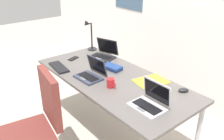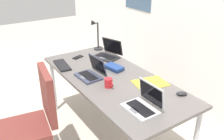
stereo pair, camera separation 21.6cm
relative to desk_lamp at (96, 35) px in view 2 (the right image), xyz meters
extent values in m
plane|color=#B7AD9E|center=(0.80, -0.28, -0.94)|extent=(12.00, 12.00, 0.00)
cube|color=silver|center=(0.80, 0.82, 0.36)|extent=(6.00, 0.12, 2.60)
cube|color=#595451|center=(0.80, -0.28, -0.21)|extent=(1.80, 0.80, 0.03)
cylinder|color=#B2B5BA|center=(-0.04, -0.62, -0.58)|extent=(0.04, 0.04, 0.71)
cylinder|color=#B2B5BA|center=(-0.04, 0.06, -0.58)|extent=(0.04, 0.04, 0.71)
cylinder|color=black|center=(0.00, 0.03, -0.19)|extent=(0.12, 0.12, 0.02)
cylinder|color=black|center=(0.00, 0.03, -0.01)|extent=(0.02, 0.02, 0.34)
cylinder|color=black|center=(0.00, -0.01, 0.16)|extent=(0.01, 0.08, 0.01)
cone|color=black|center=(0.00, -0.05, 0.16)|extent=(0.07, 0.09, 0.09)
cube|color=#B7BABC|center=(1.42, -0.42, -0.19)|extent=(0.28, 0.20, 0.02)
cube|color=black|center=(1.42, -0.42, -0.18)|extent=(0.25, 0.11, 0.00)
cube|color=#595B60|center=(1.42, -0.48, -0.18)|extent=(0.08, 0.04, 0.00)
cube|color=#B7BABC|center=(1.42, -0.31, -0.08)|extent=(0.28, 0.04, 0.19)
cube|color=black|center=(1.42, -0.31, -0.08)|extent=(0.25, 0.03, 0.16)
cube|color=#33384C|center=(0.67, -0.48, -0.19)|extent=(0.28, 0.20, 0.02)
cube|color=black|center=(0.67, -0.48, -0.18)|extent=(0.25, 0.12, 0.00)
cube|color=#595B60|center=(0.68, -0.54, -0.18)|extent=(0.08, 0.05, 0.00)
cube|color=#33384C|center=(0.67, -0.37, -0.09)|extent=(0.28, 0.07, 0.18)
cube|color=black|center=(0.67, -0.37, -0.09)|extent=(0.25, 0.05, 0.15)
cube|color=#232326|center=(0.32, -0.05, -0.19)|extent=(0.34, 0.28, 0.02)
cube|color=black|center=(0.32, -0.05, -0.18)|extent=(0.28, 0.18, 0.00)
cube|color=#595B60|center=(0.34, -0.11, -0.18)|extent=(0.09, 0.07, 0.00)
cube|color=#232326|center=(0.29, 0.07, -0.08)|extent=(0.29, 0.14, 0.20)
cube|color=black|center=(0.29, 0.06, -0.08)|extent=(0.26, 0.12, 0.16)
cube|color=black|center=(0.26, -0.59, -0.19)|extent=(0.34, 0.16, 0.02)
ellipsoid|color=black|center=(1.44, 0.04, -0.18)|extent=(0.10, 0.11, 0.03)
cube|color=black|center=(0.13, -0.33, -0.19)|extent=(0.11, 0.15, 0.01)
cube|color=navy|center=(0.66, -0.15, -0.19)|extent=(0.20, 0.15, 0.02)
cube|color=navy|center=(0.66, -0.16, -0.16)|extent=(0.23, 0.15, 0.03)
cube|color=gold|center=(1.12, -0.04, -0.19)|extent=(0.28, 0.35, 0.01)
cylinder|color=#B21E23|center=(0.95, -0.42, -0.15)|extent=(0.08, 0.08, 0.09)
torus|color=#B21E23|center=(1.00, -0.42, -0.15)|extent=(0.05, 0.01, 0.05)
cube|color=brown|center=(0.72, -1.19, -0.52)|extent=(0.50, 0.50, 0.07)
cube|color=brown|center=(0.76, -0.95, -0.21)|extent=(0.42, 0.12, 0.48)
camera|label=1|loc=(2.51, -1.67, 0.91)|focal=38.78mm
camera|label=2|loc=(2.64, -1.49, 0.91)|focal=38.78mm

